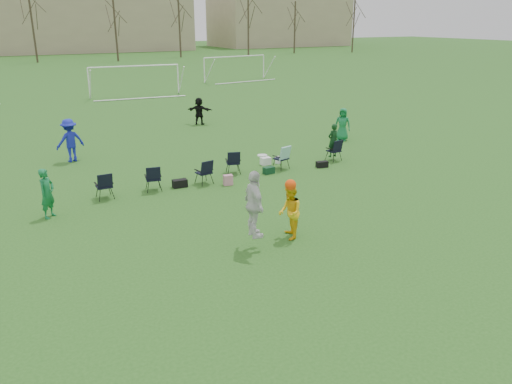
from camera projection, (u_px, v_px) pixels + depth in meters
ground at (308, 266)px, 12.98m from camera, size 260.00×260.00×0.00m
fielder_green_near at (47, 193)px, 15.88m from camera, size 0.69×0.70×1.63m
fielder_blue at (70, 140)px, 22.14m from camera, size 1.38×1.01×1.92m
fielder_green_far at (343, 124)px, 26.05m from camera, size 0.96×0.98×1.70m
fielder_black at (199, 111)px, 29.99m from camera, size 1.48×1.32×1.63m
center_contest at (271, 208)px, 13.86m from camera, size 1.97×1.26×2.70m
sideline_setup at (241, 163)px, 20.29m from camera, size 10.88×2.11×1.66m
goal_mid at (134, 72)px, 40.85m from camera, size 7.40×0.63×2.46m
goal_right at (235, 61)px, 51.14m from camera, size 7.35×1.14×2.46m
tree_line at (35, 26)px, 69.79m from camera, size 110.28×3.28×11.40m
building_row at (59, 19)px, 94.21m from camera, size 126.00×16.00×13.00m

